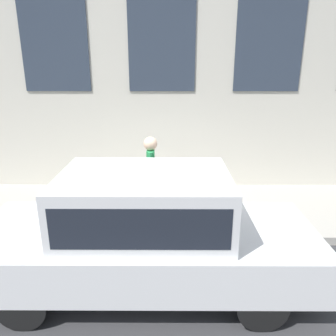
% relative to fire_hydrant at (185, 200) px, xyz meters
% --- Properties ---
extents(ground_plane, '(80.00, 80.00, 0.00)m').
position_rel_fire_hydrant_xyz_m(ground_plane, '(-0.67, 0.50, -0.62)').
color(ground_plane, '#38383A').
extents(sidewalk, '(2.75, 60.00, 0.16)m').
position_rel_fire_hydrant_xyz_m(sidewalk, '(0.71, 0.50, -0.53)').
color(sidewalk, '#B2ADA3').
rests_on(sidewalk, ground_plane).
extents(building_facade, '(0.33, 40.00, 9.17)m').
position_rel_fire_hydrant_xyz_m(building_facade, '(2.23, 0.50, 3.98)').
color(building_facade, beige).
rests_on(building_facade, ground_plane).
extents(fire_hydrant, '(0.36, 0.46, 0.88)m').
position_rel_fire_hydrant_xyz_m(fire_hydrant, '(0.00, 0.00, 0.00)').
color(fire_hydrant, gray).
rests_on(fire_hydrant, sidewalk).
extents(person, '(0.41, 0.27, 1.69)m').
position_rel_fire_hydrant_xyz_m(person, '(0.22, 0.69, 0.57)').
color(person, '#232328').
rests_on(person, sidewalk).
extents(parked_car_white_near, '(1.84, 4.85, 1.79)m').
position_rel_fire_hydrant_xyz_m(parked_car_white_near, '(-1.82, 0.66, 0.34)').
color(parked_car_white_near, black).
rests_on(parked_car_white_near, ground_plane).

